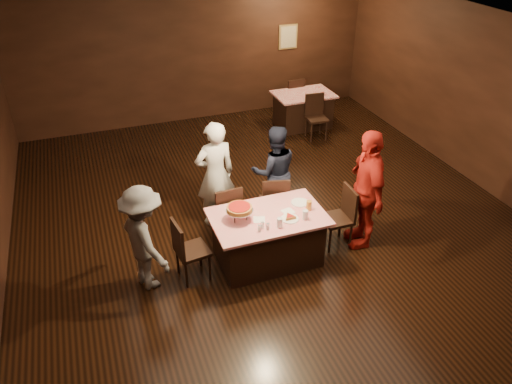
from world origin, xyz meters
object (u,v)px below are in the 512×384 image
pizza_stand (239,208)px  diner_white_jacket (215,174)px  chair_end_left (192,249)px  chair_far_right (274,201)px  chair_back_far (292,97)px  glass_amber (309,205)px  chair_far_left (225,211)px  plate_empty (300,202)px  main_table (268,238)px  back_table (303,110)px  diner_grey_knit (145,238)px  chair_back_near (317,118)px  chair_end_right (337,218)px  diner_red_shirt (366,189)px  glass_front_left (280,223)px  diner_navy_hoodie (274,171)px  glass_front_right (305,215)px

pizza_stand → diner_white_jacket: bearing=90.7°
chair_end_left → chair_far_right: bearing=-71.2°
chair_end_left → chair_back_far: same height
chair_back_far → glass_amber: chair_back_far is taller
chair_far_left → plate_empty: bearing=144.4°
chair_end_left → plate_empty: 1.68m
chair_far_right → glass_amber: 0.90m
chair_far_right → pizza_stand: (-0.80, -0.70, 0.48)m
main_table → plate_empty: (0.55, 0.15, 0.39)m
chair_end_left → plate_empty: (1.65, 0.15, 0.30)m
back_table → diner_white_jacket: (-2.90, -3.01, 0.49)m
chair_far_left → diner_grey_knit: bearing=24.1°
chair_back_near → diner_white_jacket: size_ratio=0.54×
diner_grey_knit → chair_end_right: bearing=-110.7°
chair_far_left → diner_white_jacket: diner_white_jacket is taller
chair_end_right → diner_red_shirt: (0.40, -0.07, 0.46)m
back_table → chair_far_right: size_ratio=1.37×
chair_far_left → glass_front_left: bearing=109.9°
main_table → glass_amber: (0.60, -0.05, 0.46)m
main_table → chair_far_left: (-0.40, 0.75, 0.09)m
diner_navy_hoodie → diner_grey_knit: size_ratio=1.02×
glass_front_right → chair_end_left: bearing=170.8°
main_table → plate_empty: 0.69m
chair_far_left → chair_back_far: bearing=-128.7°
main_table → diner_white_jacket: 1.36m
back_table → chair_end_left: chair_end_left is taller
chair_far_left → diner_red_shirt: 2.12m
main_table → chair_end_right: 1.10m
chair_back_near → diner_navy_hoodie: bearing=-124.3°
plate_empty → glass_front_right: 0.42m
chair_back_far → glass_front_right: size_ratio=6.79×
chair_far_left → diner_grey_knit: (-1.30, -0.67, 0.29)m
back_table → chair_back_near: size_ratio=1.37×
diner_white_jacket → pizza_stand: (0.01, -1.14, 0.08)m
chair_end_left → diner_grey_knit: 0.67m
glass_front_left → back_table: bearing=61.6°
glass_front_left → glass_amber: same height
chair_far_right → glass_front_right: 1.07m
chair_far_left → diner_grey_knit: diner_grey_knit is taller
diner_navy_hoodie → glass_front_right: 1.38m
diner_navy_hoodie → glass_amber: size_ratio=11.13×
glass_amber → chair_end_right: bearing=5.7°
glass_amber → main_table: bearing=175.2°
diner_red_shirt → glass_front_right: 1.07m
diner_grey_knit → pizza_stand: diner_grey_knit is taller
main_table → diner_red_shirt: (1.50, -0.07, 0.55)m
diner_white_jacket → pizza_stand: 1.15m
glass_amber → plate_empty: bearing=104.0°
chair_far_right → diner_navy_hoodie: bearing=-97.2°
back_table → chair_back_far: 0.61m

